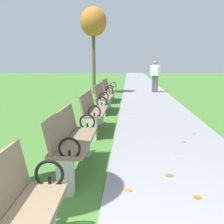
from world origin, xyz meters
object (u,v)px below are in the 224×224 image
at_px(tree_2, 93,23).
at_px(park_bench_3, 93,111).
at_px(pedestrian_walking, 155,75).
at_px(park_bench_4, 103,97).
at_px(park_bench_2, 72,140).
at_px(park_bench_5, 109,89).

bearing_deg(tree_2, park_bench_3, -83.33).
height_order(park_bench_3, tree_2, tree_2).
bearing_deg(pedestrian_walking, tree_2, -167.86).
xyz_separation_m(park_bench_4, tree_2, (-0.94, 5.44, 2.94)).
bearing_deg(park_bench_4, park_bench_2, -90.00).
bearing_deg(pedestrian_walking, park_bench_5, -120.83).
xyz_separation_m(park_bench_2, park_bench_4, (0.00, 5.17, 0.00)).
bearing_deg(park_bench_2, tree_2, 95.09).
bearing_deg(park_bench_3, tree_2, 96.67).
bearing_deg(pedestrian_walking, park_bench_2, -100.76).
height_order(park_bench_3, park_bench_4, same).
bearing_deg(park_bench_4, park_bench_3, -90.00).
distance_m(park_bench_2, pedestrian_walking, 11.48).
distance_m(park_bench_2, park_bench_3, 2.52).
bearing_deg(tree_2, park_bench_2, -84.91).
distance_m(park_bench_2, park_bench_5, 7.68).
distance_m(park_bench_4, pedestrian_walking, 6.48).
xyz_separation_m(park_bench_2, tree_2, (-0.94, 10.60, 2.94)).
relative_size(park_bench_2, park_bench_3, 1.00).
bearing_deg(park_bench_3, park_bench_4, 90.00).
relative_size(park_bench_3, park_bench_5, 0.99).
xyz_separation_m(park_bench_5, tree_2, (-0.94, 2.92, 2.94)).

